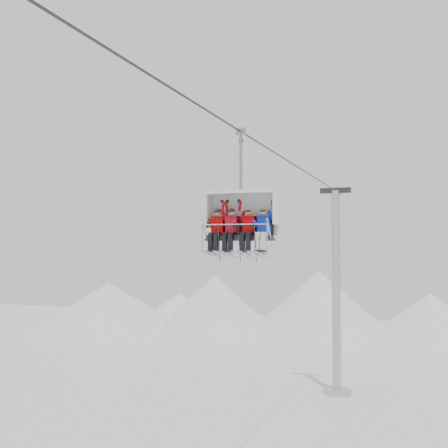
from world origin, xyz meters
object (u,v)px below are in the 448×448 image
(chairlift_carrier, at_px, (242,215))
(skier_center_right, at_px, (248,229))
(lift_tower_right, at_px, (336,305))
(skier_center_left, at_px, (231,229))
(skier_far_left, at_px, (217,229))
(skier_far_right, at_px, (263,229))

(chairlift_carrier, xyz_separation_m, skier_center_right, (0.30, -0.30, -0.46))
(lift_tower_right, bearing_deg, skier_center_right, -89.17)
(chairlift_carrier, relative_size, skier_center_left, 2.36)
(lift_tower_right, relative_size, skier_center_left, 7.99)
(skier_far_left, bearing_deg, lift_tower_right, 87.93)
(skier_center_left, bearing_deg, chairlift_carrier, 48.11)
(chairlift_carrier, relative_size, skier_center_right, 2.36)
(lift_tower_right, height_order, skier_far_left, lift_tower_right)
(chairlift_carrier, bearing_deg, skier_center_right, -45.48)
(lift_tower_right, xyz_separation_m, skier_far_left, (-0.74, -20.59, 4.41))
(skier_center_right, xyz_separation_m, skier_far_right, (0.48, 0.00, 0.00))
(chairlift_carrier, distance_m, skier_center_right, 0.63)
(chairlift_carrier, xyz_separation_m, skier_far_right, (0.78, -0.30, -0.46))
(skier_center_right, bearing_deg, skier_center_left, 180.00)
(lift_tower_right, distance_m, skier_center_left, 21.06)
(lift_tower_right, relative_size, chairlift_carrier, 3.38)
(skier_far_left, height_order, skier_center_left, same)
(skier_far_left, xyz_separation_m, skier_far_right, (1.52, 0.00, 0.00))
(chairlift_carrier, bearing_deg, skier_center_left, -131.89)
(chairlift_carrier, relative_size, skier_far_right, 2.36)
(skier_far_right, bearing_deg, chairlift_carrier, 158.63)
(skier_center_left, distance_m, skier_far_right, 1.05)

